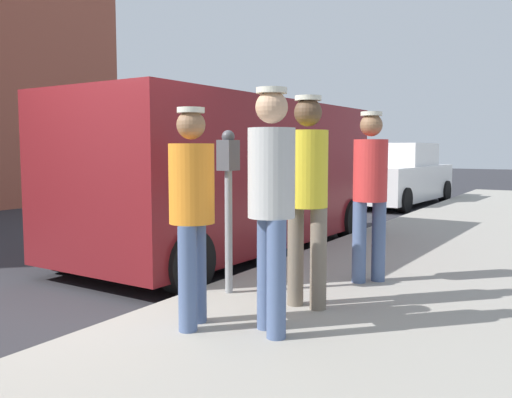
# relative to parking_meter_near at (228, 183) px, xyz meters

# --- Properties ---
(ground_plane) EXTENTS (80.00, 80.00, 0.00)m
(ground_plane) POSITION_rel_parking_meter_near_xyz_m (-1.35, -0.85, -1.18)
(ground_plane) COLOR #2D2D33
(sidewalk_slab) EXTENTS (5.00, 32.00, 0.15)m
(sidewalk_slab) POSITION_rel_parking_meter_near_xyz_m (2.15, -0.85, -1.11)
(sidewalk_slab) COLOR #9E998E
(sidewalk_slab) RESTS_ON ground
(parking_meter_near) EXTENTS (0.14, 0.18, 1.52)m
(parking_meter_near) POSITION_rel_parking_meter_near_xyz_m (0.00, 0.00, 0.00)
(parking_meter_near) COLOR gray
(parking_meter_near) RESTS_ON sidewalk_slab
(pedestrian_in_red) EXTENTS (0.34, 0.34, 1.72)m
(pedestrian_in_red) POSITION_rel_parking_meter_near_xyz_m (0.97, 1.10, -0.05)
(pedestrian_in_red) COLOR #4C608C
(pedestrian_in_red) RESTS_ON sidewalk_slab
(pedestrian_in_orange) EXTENTS (0.34, 0.35, 1.65)m
(pedestrian_in_orange) POSITION_rel_parking_meter_near_xyz_m (0.32, -0.94, -0.09)
(pedestrian_in_orange) COLOR #4C608C
(pedestrian_in_orange) RESTS_ON sidewalk_slab
(pedestrian_in_yellow) EXTENTS (0.36, 0.34, 1.79)m
(pedestrian_in_yellow) POSITION_rel_parking_meter_near_xyz_m (0.83, -0.03, 0.00)
(pedestrian_in_yellow) COLOR #726656
(pedestrian_in_yellow) RESTS_ON sidewalk_slab
(pedestrian_in_gray) EXTENTS (0.34, 0.34, 1.78)m
(pedestrian_in_gray) POSITION_rel_parking_meter_near_xyz_m (0.90, -0.76, -0.00)
(pedestrian_in_gray) COLOR #4C608C
(pedestrian_in_gray) RESTS_ON sidewalk_slab
(parked_van) EXTENTS (2.27, 5.26, 2.15)m
(parked_van) POSITION_rel_parking_meter_near_xyz_m (-1.50, 2.21, -0.03)
(parked_van) COLOR maroon
(parked_van) RESTS_ON ground
(parked_sedan_ahead) EXTENTS (2.16, 4.50, 1.65)m
(parked_sedan_ahead) POSITION_rel_parking_meter_near_xyz_m (-1.57, 10.17, -0.43)
(parked_sedan_ahead) COLOR white
(parked_sedan_ahead) RESTS_ON ground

